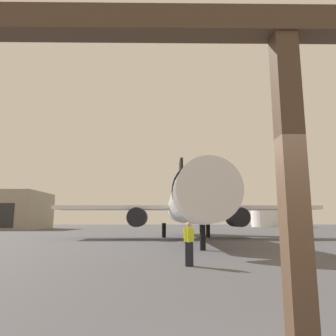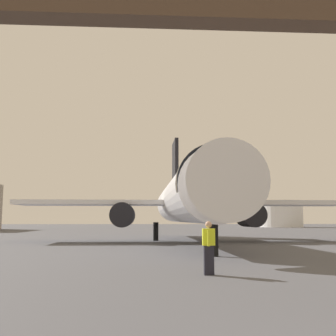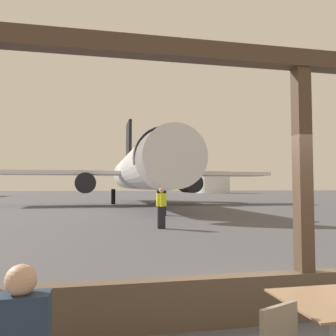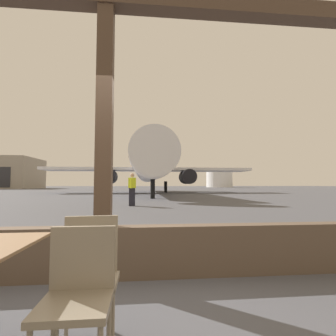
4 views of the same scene
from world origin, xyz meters
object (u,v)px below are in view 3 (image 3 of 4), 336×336
ground_crew_worker (161,207)px  fuel_storage_tank (212,182)px  dining_table (334,332)px  airplane (141,170)px

ground_crew_worker → fuel_storage_tank: (29.36, 79.18, 2.10)m
dining_table → airplane: airplane is taller
dining_table → ground_crew_worker: ground_crew_worker is taller
dining_table → ground_crew_worker: bearing=87.0°
airplane → ground_crew_worker: airplane is taller
airplane → fuel_storage_tank: bearing=65.4°
airplane → ground_crew_worker: bearing=-94.3°
ground_crew_worker → airplane: bearing=85.7°
airplane → ground_crew_worker: (-1.36, -18.09, -2.51)m
dining_table → ground_crew_worker: size_ratio=0.52×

